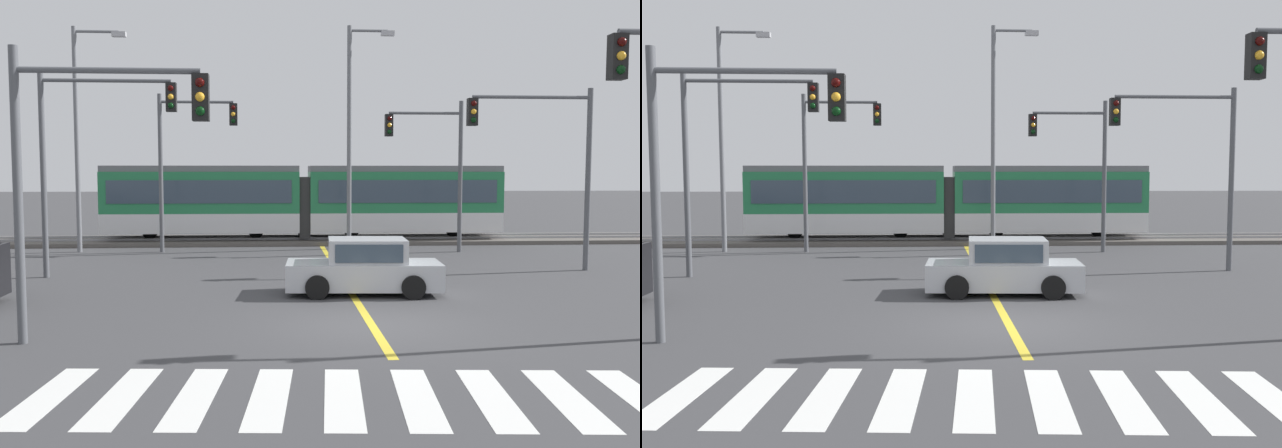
% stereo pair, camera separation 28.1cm
% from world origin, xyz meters
% --- Properties ---
extents(ground_plane, '(200.00, 200.00, 0.00)m').
position_xyz_m(ground_plane, '(0.00, 0.00, 0.00)').
color(ground_plane, '#3D3D3F').
extents(track_bed, '(120.00, 4.00, 0.18)m').
position_xyz_m(track_bed, '(0.00, 17.49, 0.09)').
color(track_bed, '#56514C').
rests_on(track_bed, ground).
extents(rail_near, '(120.00, 0.08, 0.10)m').
position_xyz_m(rail_near, '(0.00, 16.77, 0.23)').
color(rail_near, '#939399').
rests_on(rail_near, track_bed).
extents(rail_far, '(120.00, 0.08, 0.10)m').
position_xyz_m(rail_far, '(0.00, 18.21, 0.23)').
color(rail_far, '#939399').
rests_on(rail_far, track_bed).
extents(light_rail_tram, '(18.50, 2.64, 3.43)m').
position_xyz_m(light_rail_tram, '(-0.72, 17.48, 2.05)').
color(light_rail_tram, silver).
rests_on(light_rail_tram, track_bed).
extents(crosswalk_stripe_0, '(0.78, 2.84, 0.01)m').
position_xyz_m(crosswalk_stripe_0, '(-5.48, -4.42, 0.00)').
color(crosswalk_stripe_0, silver).
rests_on(crosswalk_stripe_0, ground).
extents(crosswalk_stripe_1, '(0.78, 2.84, 0.01)m').
position_xyz_m(crosswalk_stripe_1, '(-4.39, -4.51, 0.00)').
color(crosswalk_stripe_1, silver).
rests_on(crosswalk_stripe_1, ground).
extents(crosswalk_stripe_2, '(0.78, 2.84, 0.01)m').
position_xyz_m(crosswalk_stripe_2, '(-3.29, -4.60, 0.00)').
color(crosswalk_stripe_2, silver).
rests_on(crosswalk_stripe_2, ground).
extents(crosswalk_stripe_3, '(0.78, 2.84, 0.01)m').
position_xyz_m(crosswalk_stripe_3, '(-2.19, -4.68, 0.00)').
color(crosswalk_stripe_3, silver).
rests_on(crosswalk_stripe_3, ground).
extents(crosswalk_stripe_4, '(0.78, 2.84, 0.01)m').
position_xyz_m(crosswalk_stripe_4, '(-1.10, -4.77, 0.00)').
color(crosswalk_stripe_4, silver).
rests_on(crosswalk_stripe_4, ground).
extents(crosswalk_stripe_5, '(0.78, 2.84, 0.01)m').
position_xyz_m(crosswalk_stripe_5, '(0.00, -4.86, 0.00)').
color(crosswalk_stripe_5, silver).
rests_on(crosswalk_stripe_5, ground).
extents(crosswalk_stripe_6, '(0.78, 2.84, 0.01)m').
position_xyz_m(crosswalk_stripe_6, '(1.10, -4.94, 0.00)').
color(crosswalk_stripe_6, silver).
rests_on(crosswalk_stripe_6, ground).
extents(crosswalk_stripe_7, '(0.78, 2.84, 0.01)m').
position_xyz_m(crosswalk_stripe_7, '(2.19, -5.03, 0.00)').
color(crosswalk_stripe_7, silver).
rests_on(crosswalk_stripe_7, ground).
extents(lane_centre_line, '(0.20, 18.34, 0.01)m').
position_xyz_m(lane_centre_line, '(0.00, 6.31, 0.00)').
color(lane_centre_line, gold).
rests_on(lane_centre_line, ground).
extents(sedan_crossing, '(4.30, 2.13, 1.52)m').
position_xyz_m(sedan_crossing, '(0.33, 3.71, 0.70)').
color(sedan_crossing, '#B7BABF').
rests_on(sedan_crossing, ground).
extents(traffic_light_mid_left, '(4.25, 0.38, 6.48)m').
position_xyz_m(traffic_light_mid_left, '(-7.94, 7.20, 4.35)').
color(traffic_light_mid_left, '#515459').
rests_on(traffic_light_mid_left, ground).
extents(traffic_light_far_right, '(3.25, 0.38, 6.24)m').
position_xyz_m(traffic_light_far_right, '(4.53, 13.08, 4.05)').
color(traffic_light_far_right, '#515459').
rests_on(traffic_light_far_right, ground).
extents(traffic_light_near_left, '(3.75, 0.38, 5.72)m').
position_xyz_m(traffic_light_near_left, '(-5.72, -1.22, 3.79)').
color(traffic_light_near_left, '#515459').
rests_on(traffic_light_near_left, ground).
extents(traffic_light_mid_right, '(4.25, 0.38, 6.11)m').
position_xyz_m(traffic_light_mid_right, '(6.99, 7.59, 4.13)').
color(traffic_light_mid_right, '#515459').
rests_on(traffic_light_mid_right, ground).
extents(traffic_light_far_left, '(3.25, 0.38, 6.52)m').
position_xyz_m(traffic_light_far_left, '(-5.77, 13.78, 4.29)').
color(traffic_light_far_left, '#515459').
rests_on(traffic_light_far_left, ground).
extents(street_lamp_west, '(2.18, 0.28, 9.22)m').
position_xyz_m(street_lamp_west, '(-10.02, 14.02, 5.20)').
color(street_lamp_west, slate).
rests_on(street_lamp_west, ground).
extents(street_lamp_centre, '(2.01, 0.28, 9.51)m').
position_xyz_m(street_lamp_centre, '(1.26, 14.50, 5.32)').
color(street_lamp_centre, slate).
rests_on(street_lamp_centre, ground).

